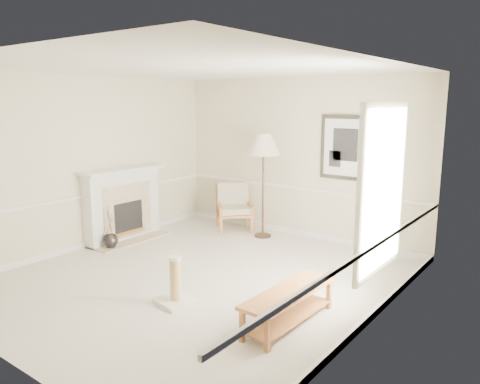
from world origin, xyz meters
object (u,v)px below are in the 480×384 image
object	(u,v)px
bench	(289,302)
scratching_post	(176,289)
floor_lamp	(264,147)
armchair	(234,205)
floor_vase	(111,241)

from	to	relation	value
bench	scratching_post	world-z (taller)	scratching_post
floor_lamp	bench	size ratio (longest dim) A/B	1.35
armchair	scratching_post	distance (m)	3.56
floor_vase	armchair	distance (m)	2.47
armchair	floor_lamp	size ratio (longest dim) A/B	0.52
floor_vase	floor_lamp	xyz separation A→B (m)	(1.66, 2.16, 1.52)
floor_lamp	bench	world-z (taller)	floor_lamp
floor_vase	floor_lamp	distance (m)	3.12
armchair	bench	size ratio (longest dim) A/B	0.69
floor_lamp	bench	bearing A→B (deg)	-50.98
armchair	scratching_post	xyz separation A→B (m)	(1.55, -3.19, -0.29)
armchair	scratching_post	size ratio (longest dim) A/B	1.61
floor_lamp	scratching_post	bearing A→B (deg)	-75.67
floor_vase	bench	bearing A→B (deg)	-8.00
armchair	floor_vase	bearing A→B (deg)	-156.47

